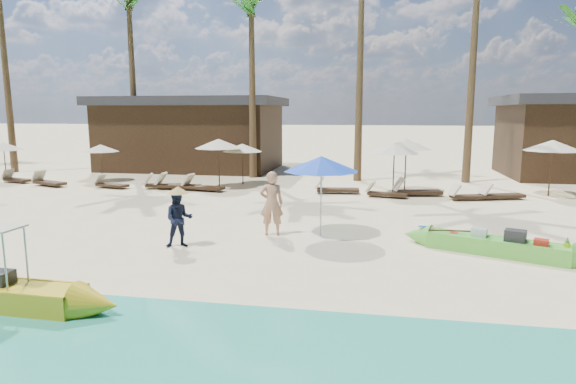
# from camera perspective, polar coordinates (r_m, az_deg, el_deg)

# --- Properties ---
(ground) EXTENTS (240.00, 240.00, 0.00)m
(ground) POSITION_cam_1_polar(r_m,az_deg,el_deg) (11.34, -5.73, -8.18)
(ground) COLOR beige
(ground) RESTS_ON ground
(wet_sand_strip) EXTENTS (240.00, 4.50, 0.01)m
(wet_sand_strip) POSITION_cam_1_polar(r_m,az_deg,el_deg) (7.06, -17.75, -20.01)
(wet_sand_strip) COLOR tan
(wet_sand_strip) RESTS_ON ground
(green_canoe) EXTENTS (4.91, 2.28, 0.66)m
(green_canoe) POSITION_cam_1_polar(r_m,az_deg,el_deg) (12.81, 23.44, -5.83)
(green_canoe) COLOR #59C63C
(green_canoe) RESTS_ON ground
(tourist) EXTENTS (0.73, 0.55, 1.81)m
(tourist) POSITION_cam_1_polar(r_m,az_deg,el_deg) (13.46, -1.95, -1.35)
(tourist) COLOR tan
(tourist) RESTS_ON ground
(vendor_green) EXTENTS (0.86, 0.77, 1.45)m
(vendor_green) POSITION_cam_1_polar(r_m,az_deg,el_deg) (12.60, -12.81, -3.16)
(vendor_green) COLOR #121A33
(vendor_green) RESTS_ON ground
(blue_umbrella) EXTENTS (2.07, 2.07, 2.23)m
(blue_umbrella) POSITION_cam_1_polar(r_m,az_deg,el_deg) (13.31, 3.97, 3.35)
(blue_umbrella) COLOR #99999E
(blue_umbrella) RESTS_ON ground
(resort_parasol_2) EXTENTS (1.89, 1.89, 1.95)m
(resort_parasol_2) POSITION_cam_1_polar(r_m,az_deg,el_deg) (27.70, -30.66, 4.68)
(resort_parasol_2) COLOR #332115
(resort_parasol_2) RESTS_ON ground
(lounger_2_left) EXTENTS (1.72, 0.99, 0.56)m
(lounger_2_left) POSITION_cam_1_polar(r_m,az_deg,el_deg) (27.25, -29.58, 1.38)
(lounger_2_left) COLOR #332115
(lounger_2_left) RESTS_ON ground
(resort_parasol_3) EXTENTS (1.78, 1.78, 1.84)m
(resort_parasol_3) POSITION_cam_1_polar(r_m,az_deg,el_deg) (25.79, -21.33, 4.86)
(resort_parasol_3) COLOR #332115
(resort_parasol_3) RESTS_ON ground
(lounger_3_left) EXTENTS (1.96, 1.17, 0.64)m
(lounger_3_left) POSITION_cam_1_polar(r_m,az_deg,el_deg) (25.24, -26.60, 1.12)
(lounger_3_left) COLOR #332115
(lounger_3_left) RESTS_ON ground
(lounger_3_right) EXTENTS (1.71, 0.83, 0.56)m
(lounger_3_right) POSITION_cam_1_polar(r_m,az_deg,el_deg) (23.40, -20.33, 0.89)
(lounger_3_right) COLOR #332115
(lounger_3_right) RESTS_ON ground
(resort_parasol_4) EXTENTS (2.17, 2.17, 2.23)m
(resort_parasol_4) POSITION_cam_1_polar(r_m,az_deg,el_deg) (22.18, -8.24, 5.69)
(resort_parasol_4) COLOR #332115
(resort_parasol_4) RESTS_ON ground
(lounger_4_left) EXTENTS (1.89, 0.99, 0.61)m
(lounger_4_left) POSITION_cam_1_polar(r_m,az_deg,el_deg) (22.50, -14.68, 0.90)
(lounger_4_left) COLOR #332115
(lounger_4_left) RESTS_ON ground
(lounger_4_right) EXTENTS (1.99, 0.68, 0.67)m
(lounger_4_right) POSITION_cam_1_polar(r_m,az_deg,el_deg) (22.10, -13.15, 0.86)
(lounger_4_right) COLOR #332115
(lounger_4_right) RESTS_ON ground
(resort_parasol_5) EXTENTS (1.89, 1.89, 1.94)m
(resort_parasol_5) POSITION_cam_1_polar(r_m,az_deg,el_deg) (23.08, -5.42, 5.24)
(resort_parasol_5) COLOR #332115
(resort_parasol_5) RESTS_ON ground
(lounger_5_left) EXTENTS (1.97, 0.89, 0.64)m
(lounger_5_left) POSITION_cam_1_polar(r_m,az_deg,el_deg) (21.48, -10.24, 0.70)
(lounger_5_left) COLOR #332115
(lounger_5_left) RESTS_ON ground
(resort_parasol_6) EXTENTS (2.09, 2.09, 2.15)m
(resort_parasol_6) POSITION_cam_1_polar(r_m,az_deg,el_deg) (20.55, 12.50, 5.07)
(resort_parasol_6) COLOR #332115
(resort_parasol_6) RESTS_ON ground
(lounger_6_left) EXTENTS (1.92, 0.75, 0.63)m
(lounger_6_left) POSITION_cam_1_polar(r_m,az_deg,el_deg) (20.57, 5.55, 0.41)
(lounger_6_left) COLOR #332115
(lounger_6_left) RESTS_ON ground
(lounger_6_right) EXTENTS (1.73, 0.88, 0.56)m
(lounger_6_right) POSITION_cam_1_polar(r_m,az_deg,el_deg) (19.94, 11.36, -0.09)
(lounger_6_right) COLOR #332115
(lounger_6_right) RESTS_ON ground
(resort_parasol_7) EXTENTS (2.23, 2.23, 2.30)m
(resort_parasol_7) POSITION_cam_1_polar(r_m,az_deg,el_deg) (21.48, 13.84, 5.55)
(resort_parasol_7) COLOR #332115
(resort_parasol_7) RESTS_ON ground
(lounger_7_left) EXTENTS (2.07, 0.96, 0.68)m
(lounger_7_left) POSITION_cam_1_polar(r_m,az_deg,el_deg) (20.53, 14.79, 0.16)
(lounger_7_left) COLOR #332115
(lounger_7_left) RESTS_ON ground
(lounger_7_right) EXTENTS (1.75, 0.94, 0.57)m
(lounger_7_right) POSITION_cam_1_polar(r_m,az_deg,el_deg) (20.19, 20.59, -0.38)
(lounger_7_right) COLOR #332115
(lounger_7_right) RESTS_ON ground
(resort_parasol_8) EXTENTS (2.25, 2.25, 2.32)m
(resort_parasol_8) POSITION_cam_1_polar(r_m,az_deg,el_deg) (22.41, 28.87, 4.85)
(resort_parasol_8) COLOR #332115
(resort_parasol_8) RESTS_ON ground
(lounger_8_left) EXTENTS (1.85, 1.04, 0.60)m
(lounger_8_left) POSITION_cam_1_polar(r_m,az_deg,el_deg) (20.85, 23.79, -0.26)
(lounger_8_left) COLOR #332115
(lounger_8_left) RESTS_ON ground
(palm_2) EXTENTS (2.08, 2.08, 11.33)m
(palm_2) POSITION_cam_1_polar(r_m,az_deg,el_deg) (29.38, -18.36, 20.28)
(palm_2) COLOR brown
(palm_2) RESTS_ON ground
(palm_3) EXTENTS (2.08, 2.08, 10.52)m
(palm_3) POSITION_cam_1_polar(r_m,az_deg,el_deg) (25.98, -4.37, 20.85)
(palm_3) COLOR brown
(palm_3) RESTS_ON ground
(pavilion_west) EXTENTS (10.80, 6.60, 4.30)m
(pavilion_west) POSITION_cam_1_polar(r_m,az_deg,el_deg) (30.01, -11.30, 6.90)
(pavilion_west) COLOR #332115
(pavilion_west) RESTS_ON ground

